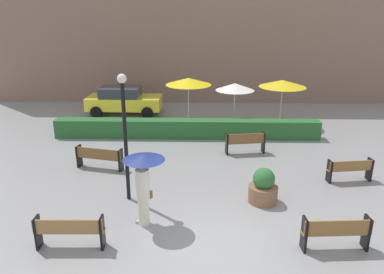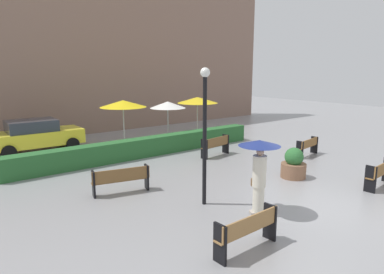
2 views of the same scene
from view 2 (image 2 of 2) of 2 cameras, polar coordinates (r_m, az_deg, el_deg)
name	(u,v)px [view 2 (image 2 of 2)]	position (r m, az deg, el deg)	size (l,w,h in m)	color
ground_plane	(320,206)	(11.02, 20.46, -10.74)	(60.00, 60.00, 0.00)	gray
bench_near_right	(381,172)	(13.42, 28.93, -5.14)	(1.73, 0.47, 0.90)	olive
bench_near_left	(248,229)	(7.92, 9.29, -14.87)	(1.77, 0.39, 0.87)	#9E7242
bench_back_row	(216,145)	(15.96, 4.01, -1.29)	(1.72, 0.61, 0.91)	brown
bench_far_left	(121,178)	(11.42, -11.69, -6.76)	(1.88, 0.75, 0.85)	brown
bench_far_right	(308,146)	(16.85, 18.72, -1.38)	(1.64, 0.55, 0.81)	olive
pedestrian_with_umbrella	(259,164)	(9.59, 11.10, -4.36)	(1.16, 1.16, 2.10)	silver
planter_pot	(294,165)	(13.35, 16.53, -4.44)	(0.92, 0.92, 1.14)	brown
lamp_post	(205,123)	(9.87, 2.13, 2.34)	(0.28, 0.28, 4.04)	black
patio_umbrella_yellow	(123,104)	(17.75, -11.39, 5.43)	(2.35, 2.35, 2.45)	silver
patio_umbrella_white	(168,105)	(18.45, -4.05, 5.35)	(1.92, 1.92, 2.29)	silver
patio_umbrella_yellow_far	(197,100)	(20.29, 0.91, 6.15)	(2.38, 2.38, 2.38)	silver
hedge_strip	(146,147)	(16.12, -7.61, -1.62)	(12.40, 0.70, 0.86)	#28602D
building_facade	(95,52)	(22.98, -15.85, 13.37)	(28.00, 1.20, 10.03)	#846656
parked_car	(36,135)	(18.46, -24.53, 0.30)	(4.23, 2.03, 1.57)	yellow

